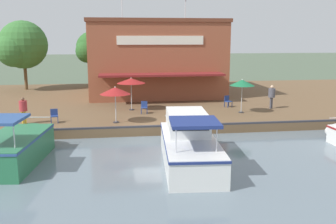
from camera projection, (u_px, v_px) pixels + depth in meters
name	position (u px, v px, depth m)	size (l,w,h in m)	color
ground_plane	(155.00, 137.00, 22.17)	(220.00, 220.00, 0.00)	#4C5B47
quay_deck	(142.00, 101.00, 32.79)	(22.00, 56.00, 0.60)	brown
quay_edge_fender	(154.00, 126.00, 22.14)	(0.20, 50.40, 0.10)	#2D2D33
waterfront_restaurant	(154.00, 57.00, 35.02)	(11.78, 11.87, 8.95)	brown
patio_umbrella_mid_patio_right	(242.00, 83.00, 25.92)	(1.72, 1.72, 2.37)	#B7B7B7
patio_umbrella_back_row	(115.00, 91.00, 22.86)	(1.88, 1.88, 2.27)	#B7B7B7
patio_umbrella_mid_patio_left	(131.00, 81.00, 26.86)	(2.05, 2.05, 2.37)	#B7B7B7
cafe_chair_under_first_umbrella	(144.00, 107.00, 25.98)	(0.48, 0.48, 0.85)	navy
cafe_chair_facing_river	(54.00, 115.00, 23.19)	(0.50, 0.50, 0.85)	navy
cafe_chair_far_corner_seat	(228.00, 101.00, 28.43)	(0.58, 0.58, 0.85)	navy
person_mid_patio	(272.00, 94.00, 27.65)	(0.49, 0.49, 1.74)	#4C4C56
person_at_quay_edge	(23.00, 107.00, 22.78)	(0.47, 0.47, 1.65)	gold
motorboat_outer_channel	(18.00, 145.00, 17.75)	(6.27, 2.93, 2.42)	#287047
motorboat_mid_row	(188.00, 141.00, 17.86)	(7.80, 2.86, 2.40)	white
tree_downstream_bank	(21.00, 46.00, 36.81)	(4.98, 4.74, 6.84)	brown
tree_behind_restaurant	(91.00, 49.00, 39.16)	(3.56, 3.39, 5.81)	brown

